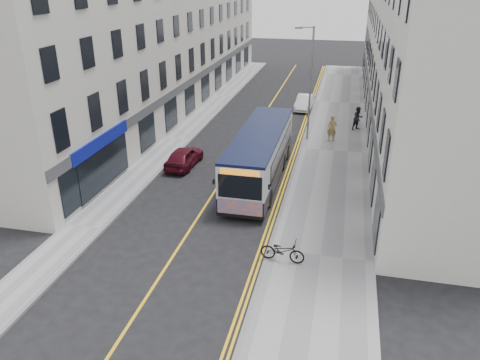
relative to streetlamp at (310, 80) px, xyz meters
The scene contains 17 objects.
ground 15.25m from the streetlamp, 106.58° to the right, with size 140.00×140.00×0.00m, color black.
pavement_east 5.20m from the streetlamp, 43.87° to the right, with size 4.50×64.00×0.12m, color #939396.
pavement_west 10.33m from the streetlamp, 167.70° to the right, with size 2.00×64.00×0.12m, color #939396.
kerb_east 4.76m from the streetlamp, 94.85° to the right, with size 0.18×64.00×0.13m, color slate.
kerb_west 9.45m from the streetlamp, 166.24° to the right, with size 0.18×64.00×0.13m, color slate.
road_centre_line 6.37m from the streetlamp, 154.37° to the right, with size 0.12×64.00×0.01m, color yellow.
road_dbl_yellow_inner 4.85m from the streetlamp, 107.21° to the right, with size 0.10×64.00×0.01m, color yellow.
road_dbl_yellow_outer 4.83m from the streetlamp, 101.85° to the right, with size 0.10×64.00×0.01m, color yellow.
terrace_east 10.35m from the streetlamp, 43.68° to the left, with size 6.00×46.00×13.00m, color silver.
terrace_west 15.06m from the streetlamp, 152.01° to the left, with size 6.00×46.00×13.00m, color beige.
streetlamp is the anchor object (origin of this frame).
city_bus 8.52m from the streetlamp, 104.24° to the right, with size 2.45×10.48×3.04m.
bicycle 16.46m from the streetlamp, 88.16° to the right, with size 0.66×1.88×0.99m, color black.
pedestrian_near 3.79m from the streetlamp, ahead, with size 0.67×0.44×1.85m, color #9A7B46.
pedestrian_far 5.83m from the streetlamp, 40.33° to the left, with size 0.87×0.68×1.79m, color black.
car_white 9.34m from the streetlamp, 96.51° to the left, with size 1.33×3.81×1.26m, color silver.
car_maroon 10.38m from the streetlamp, 136.65° to the right, with size 1.50×3.73×1.27m, color #4D0C1A.
Camera 1 is at (6.63, -18.61, 11.27)m, focal length 35.00 mm.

